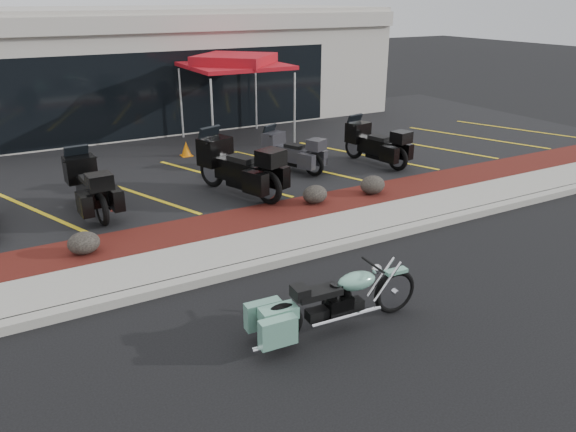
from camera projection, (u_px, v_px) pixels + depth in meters
ground at (350, 274)px, 9.50m from camera, size 90.00×90.00×0.00m
curb at (321, 250)px, 10.20m from camera, size 24.00×0.25×0.15m
sidewalk at (302, 237)px, 10.77m from camera, size 24.00×1.20×0.15m
mulch_bed at (273, 216)px, 11.74m from camera, size 24.00×1.20×0.16m
upper_lot at (186, 157)px, 16.14m from camera, size 26.00×9.60×0.15m
dealership_building at (125, 66)px, 20.53m from camera, size 18.00×8.16×4.00m
boulder_left at (84, 243)px, 9.81m from camera, size 0.56×0.46×0.39m
boulder_mid at (315, 194)px, 12.21m from camera, size 0.56×0.47×0.40m
boulder_right at (373, 185)px, 12.79m from camera, size 0.59×0.49×0.42m
hero_cruiser at (395, 285)px, 8.17m from camera, size 2.63×0.79×0.92m
touring_black_front at (80, 174)px, 12.12m from camera, size 0.98×2.25×1.28m
touring_black_mid at (211, 157)px, 13.09m from camera, size 1.76×2.68×1.46m
touring_grey at (270, 146)px, 14.74m from camera, size 1.45×2.07×1.13m
touring_black_rear at (354, 137)px, 15.46m from camera, size 1.21×2.24×1.24m
traffic_cone at (186, 149)px, 15.85m from camera, size 0.39×0.39×0.41m
popup_canopy at (235, 63)px, 16.70m from camera, size 3.49×3.49×2.62m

